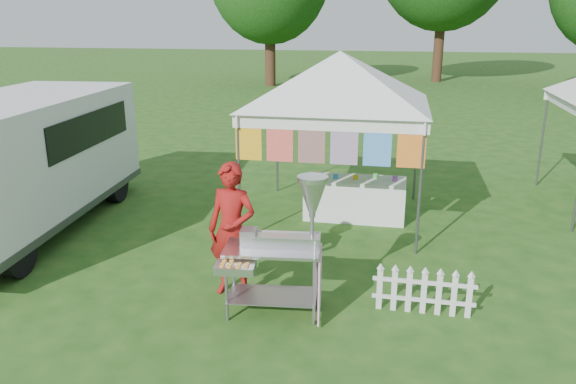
# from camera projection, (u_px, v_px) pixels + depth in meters

# --- Properties ---
(ground) EXTENTS (120.00, 120.00, 0.00)m
(ground) POSITION_uv_depth(u_px,v_px,m) (304.00, 309.00, 7.10)
(ground) COLOR #1F4C15
(ground) RESTS_ON ground
(canopy_main) EXTENTS (4.24, 4.24, 3.45)m
(canopy_main) POSITION_uv_depth(u_px,v_px,m) (340.00, 51.00, 9.49)
(canopy_main) COLOR #59595E
(canopy_main) RESTS_ON ground
(donut_cart) EXTENTS (1.27, 0.99, 1.77)m
(donut_cart) POSITION_uv_depth(u_px,v_px,m) (287.00, 236.00, 6.68)
(donut_cart) COLOR gray
(donut_cart) RESTS_ON ground
(vendor) EXTENTS (0.71, 0.52, 1.79)m
(vendor) POSITION_uv_depth(u_px,v_px,m) (232.00, 230.00, 7.26)
(vendor) COLOR maroon
(vendor) RESTS_ON ground
(cargo_van) EXTENTS (2.62, 5.61, 2.27)m
(cargo_van) POSITION_uv_depth(u_px,v_px,m) (20.00, 160.00, 9.54)
(cargo_van) COLOR silver
(cargo_van) RESTS_ON ground
(picket_fence) EXTENTS (1.26, 0.04, 0.56)m
(picket_fence) POSITION_uv_depth(u_px,v_px,m) (424.00, 292.00, 6.92)
(picket_fence) COLOR silver
(picket_fence) RESTS_ON ground
(display_table) EXTENTS (1.80, 0.70, 0.76)m
(display_table) POSITION_uv_depth(u_px,v_px,m) (355.00, 199.00, 10.23)
(display_table) COLOR white
(display_table) RESTS_ON ground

